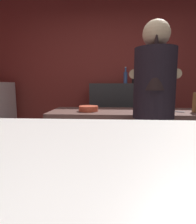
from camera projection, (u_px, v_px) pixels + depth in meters
wall_back at (114, 75)px, 3.54m from camera, size 5.20×0.10×2.70m
prep_counter at (147, 151)px, 2.16m from camera, size 2.10×0.60×0.90m
back_shelf at (117, 118)px, 3.37m from camera, size 0.91×0.36×1.20m
bartender at (153, 108)px, 1.64m from camera, size 0.47×0.54×1.69m
mixing_bowl at (88, 109)px, 2.07m from camera, size 0.20×0.20×0.06m
chefs_knife at (172, 111)px, 2.03m from camera, size 0.24×0.11×0.01m
bottle_hot_sauce at (134, 79)px, 3.27m from camera, size 0.07×0.07×0.19m
bottle_vinegar at (125, 77)px, 3.22m from camera, size 0.06×0.06×0.27m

